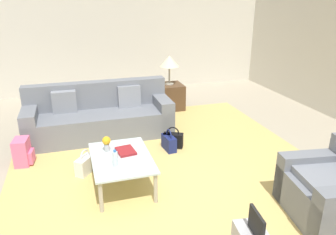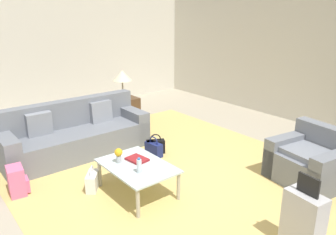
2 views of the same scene
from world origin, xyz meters
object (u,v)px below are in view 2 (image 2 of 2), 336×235
Objects in this scene: coffee_table at (137,168)px; water_bottle at (139,166)px; handbag_navy at (154,149)px; suitcase_silver at (303,219)px; backpack_pink at (17,181)px; handbag_black at (155,146)px; handbag_white at (93,181)px; armchair at (312,162)px; coffee_table_book at (137,159)px; couch at (75,136)px; side_table at (124,109)px; table_lamp at (122,76)px; flower_vase at (119,154)px.

coffee_table is 0.27m from water_bottle.
water_bottle is at bearing -43.79° from handbag_navy.
suitcase_silver is 2.37× the size of handbag_navy.
water_bottle reaches higher than backpack_pink.
handbag_white is at bearing -73.12° from handbag_black.
armchair reaches higher than coffee_table_book.
handbag_white is (1.32, -0.34, -0.18)m from couch.
side_table is 3.03m from handbag_white.
table_lamp reaches higher than handbag_white.
water_bottle reaches higher than handbag_black.
handbag_black is at bearing 106.88° from handbag_white.
suitcase_silver reaches higher than handbag_white.
backpack_pink is at bearing -123.76° from armchair.
side_table is 4.87m from suitcase_silver.
coffee_table is at bearing 52.25° from backpack_pink.
handbag_navy is at bearing 45.74° from couch.
armchair is 2.53m from coffee_table.
flower_vase is 3.10m from table_lamp.
armchair is 3.04× the size of handbag_navy.
couch is at bearing -57.84° from table_lamp.
flower_vase is 1.39m from handbag_black.
table_lamp is 3.16m from handbag_white.
handbag_white is at bearing -39.84° from table_lamp.
water_bottle is at bearing -36.84° from coffee_table_book.
backpack_pink is (-0.17, -2.18, 0.06)m from handbag_navy.
backpack_pink is at bearing -130.17° from coffee_table_book.
armchair is at bearing 56.24° from backpack_pink.
couch is 3.88m from suitcase_silver.
couch is 8.60× the size of coffee_table_book.
water_bottle reaches higher than side_table.
armchair reaches higher than backpack_pink.
water_bottle is 1.98m from suitcase_silver.
flower_vase is at bearing -159.05° from suitcase_silver.
couch is 1.89m from side_table.
armchair is 3.04× the size of handbag_white.
water_bottle is 0.57× the size of handbag_black.
suitcase_silver is at bearing 23.96° from water_bottle.
suitcase_silver is 3.60m from backpack_pink.
handbag_navy is (-2.14, -1.28, -0.16)m from armchair.
coffee_table is 1.25× the size of suitcase_silver.
table_lamp reaches higher than armchair.
water_bottle is 3.41m from side_table.
side_table is (-2.58, 1.65, -0.27)m from flower_vase.
armchair is at bearing 58.82° from coffee_table.
handbag_black is (-0.08, 0.09, 0.00)m from handbag_navy.
backpack_pink is at bearing -146.43° from suitcase_silver.
couch is 1.80m from coffee_table.
water_bottle is at bearing -28.07° from table_lamp.
handbag_black is at bearing -151.95° from armchair.
table_lamp reaches higher than handbag_navy.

